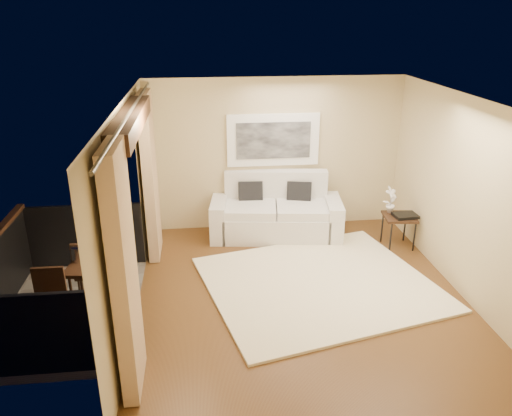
{
  "coord_description": "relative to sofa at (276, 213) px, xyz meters",
  "views": [
    {
      "loc": [
        -1.31,
        -5.97,
        3.74
      ],
      "look_at": [
        -0.54,
        0.74,
        1.05
      ],
      "focal_mm": 35.0,
      "sensor_mm": 36.0,
      "label": 1
    }
  ],
  "objects": [
    {
      "name": "balcony",
      "position": [
        -3.27,
        -2.1,
        -0.21
      ],
      "size": [
        1.81,
        2.6,
        1.17
      ],
      "color": "#605B56",
      "rests_on": "ground"
    },
    {
      "name": "candle",
      "position": [
        -2.66,
        -2.13,
        0.38
      ],
      "size": [
        0.06,
        0.06,
        0.07
      ],
      "primitive_type": "cylinder",
      "color": "red",
      "rests_on": "bistro_table"
    },
    {
      "name": "room_shell",
      "position": [
        -2.1,
        -2.1,
        2.14
      ],
      "size": [
        5.0,
        6.4,
        5.0
      ],
      "color": "white",
      "rests_on": "ground"
    },
    {
      "name": "rug",
      "position": [
        0.35,
        -1.86,
        -0.36
      ],
      "size": [
        3.69,
        3.39,
        0.04
      ],
      "primitive_type": "cube",
      "rotation": [
        0.0,
        0.0,
        0.24
      ],
      "color": "#FFF2CD",
      "rests_on": "floor"
    },
    {
      "name": "glass_b",
      "position": [
        -2.56,
        -2.24,
        0.4
      ],
      "size": [
        0.06,
        0.06,
        0.12
      ],
      "primitive_type": "cylinder",
      "color": "white",
      "rests_on": "bistro_table"
    },
    {
      "name": "curtains",
      "position": [
        -2.08,
        -2.1,
        0.95
      ],
      "size": [
        0.16,
        4.8,
        2.64
      ],
      "color": "tan",
      "rests_on": "ground"
    },
    {
      "name": "balcony_chair_near",
      "position": [
        -3.16,
        -2.65,
        0.12
      ],
      "size": [
        0.38,
        0.39,
        0.88
      ],
      "rotation": [
        0.0,
        0.0,
        -0.01
      ],
      "color": "black",
      "rests_on": "balcony"
    },
    {
      "name": "orchid",
      "position": [
        1.84,
        -0.59,
        0.4
      ],
      "size": [
        0.29,
        0.26,
        0.46
      ],
      "primitive_type": "imported",
      "rotation": [
        0.0,
        0.0,
        0.52
      ],
      "color": "white",
      "rests_on": "side_table"
    },
    {
      "name": "tray",
      "position": [
        2.04,
        -0.8,
        0.19
      ],
      "size": [
        0.4,
        0.31,
        0.05
      ],
      "primitive_type": "cube",
      "rotation": [
        0.0,
        0.0,
        0.08
      ],
      "color": "black",
      "rests_on": "side_table"
    },
    {
      "name": "glass_a",
      "position": [
        -2.52,
        -2.31,
        0.4
      ],
      "size": [
        0.06,
        0.06,
        0.12
      ],
      "primitive_type": "cylinder",
      "color": "silver",
      "rests_on": "bistro_table"
    },
    {
      "name": "ice_bucket",
      "position": [
        -2.9,
        -2.11,
        0.44
      ],
      "size": [
        0.18,
        0.18,
        0.2
      ],
      "primitive_type": "cylinder",
      "color": "white",
      "rests_on": "bistro_table"
    },
    {
      "name": "bistro_table",
      "position": [
        -2.7,
        -2.23,
        0.26
      ],
      "size": [
        0.69,
        0.69,
        0.72
      ],
      "rotation": [
        0.0,
        0.0,
        -0.14
      ],
      "color": "black",
      "rests_on": "balcony"
    },
    {
      "name": "floor",
      "position": [
        0.03,
        -2.1,
        -0.38
      ],
      "size": [
        5.0,
        5.0,
        0.0
      ],
      "primitive_type": "plane",
      "color": "brown",
      "rests_on": "ground"
    },
    {
      "name": "side_table",
      "position": [
        1.96,
        -0.76,
        0.11
      ],
      "size": [
        0.56,
        0.56,
        0.55
      ],
      "rotation": [
        0.0,
        0.0,
        -0.12
      ],
      "color": "black",
      "rests_on": "floor"
    },
    {
      "name": "vase",
      "position": [
        -2.68,
        -2.46,
        0.43
      ],
      "size": [
        0.04,
        0.04,
        0.18
      ],
      "primitive_type": "cylinder",
      "color": "silver",
      "rests_on": "bistro_table"
    },
    {
      "name": "balcony_chair_far",
      "position": [
        -2.8,
        -1.98,
        0.16
      ],
      "size": [
        0.42,
        0.43,
        0.94
      ],
      "rotation": [
        0.0,
        0.0,
        3.18
      ],
      "color": "black",
      "rests_on": "balcony"
    },
    {
      "name": "sofa",
      "position": [
        0.0,
        0.0,
        0.0
      ],
      "size": [
        2.36,
        1.24,
        1.09
      ],
      "rotation": [
        0.0,
        0.0,
        -0.13
      ],
      "color": "silver",
      "rests_on": "floor"
    },
    {
      "name": "artwork",
      "position": [
        -0.01,
        0.36,
        1.24
      ],
      "size": [
        1.62,
        0.07,
        0.92
      ],
      "color": "white",
      "rests_on": "room_shell"
    }
  ]
}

